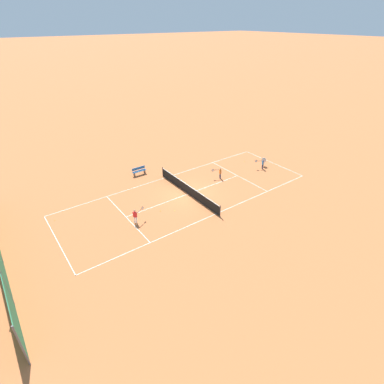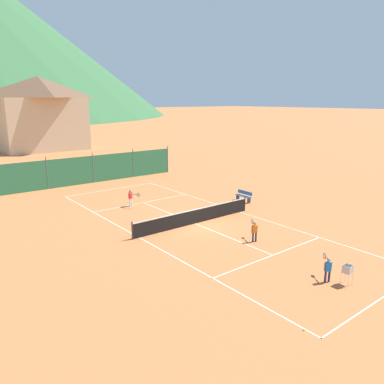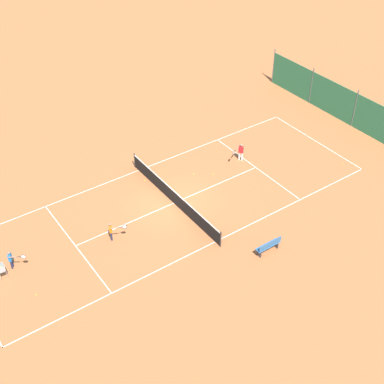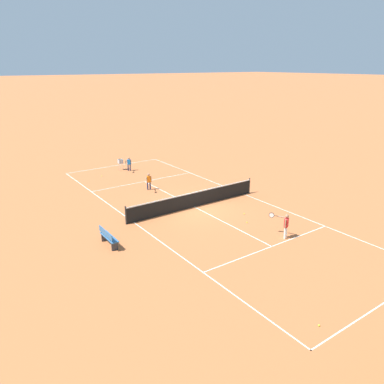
{
  "view_description": "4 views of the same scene",
  "coord_description": "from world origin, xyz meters",
  "px_view_note": "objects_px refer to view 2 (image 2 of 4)",
  "views": [
    {
      "loc": [
        -19.83,
        14.09,
        14.39
      ],
      "look_at": [
        -1.42,
        0.6,
        1.09
      ],
      "focal_mm": 28.0,
      "sensor_mm": 36.0,
      "label": 1
    },
    {
      "loc": [
        -14.27,
        -17.82,
        7.76
      ],
      "look_at": [
        1.43,
        2.11,
        1.46
      ],
      "focal_mm": 35.0,
      "sensor_mm": 36.0,
      "label": 2
    },
    {
      "loc": [
        20.83,
        -13.31,
        20.12
      ],
      "look_at": [
        1.11,
        0.55,
        1.31
      ],
      "focal_mm": 50.0,
      "sensor_mm": 36.0,
      "label": 3
    },
    {
      "loc": [
        12.37,
        17.35,
        8.27
      ],
      "look_at": [
        -0.36,
        -0.75,
        0.69
      ],
      "focal_mm": 35.0,
      "sensor_mm": 36.0,
      "label": 4
    }
  ],
  "objects_px": {
    "tennis_ball_near_corner": "(152,213)",
    "player_far_baseline": "(328,267)",
    "tennis_net": "(195,216)",
    "player_far_service": "(254,230)",
    "player_near_baseline": "(131,197)",
    "tennis_ball_mid_court": "(159,234)",
    "ball_hopper": "(347,271)",
    "tennis_ball_by_net_left": "(151,218)",
    "tennis_ball_service_box": "(304,330)",
    "courtside_bench": "(244,196)",
    "tennis_ball_by_net_right": "(143,186)",
    "tennis_ball_alley_left": "(351,264)",
    "alpine_chalet": "(41,112)"
  },
  "relations": [
    {
      "from": "tennis_ball_near_corner",
      "to": "player_far_baseline",
      "type": "bearing_deg",
      "value": -87.45
    },
    {
      "from": "tennis_net",
      "to": "player_far_service",
      "type": "relative_size",
      "value": 7.9
    },
    {
      "from": "player_far_baseline",
      "to": "tennis_ball_near_corner",
      "type": "xyz_separation_m",
      "value": [
        -0.6,
        13.35,
        -0.63
      ]
    },
    {
      "from": "player_far_baseline",
      "to": "player_far_service",
      "type": "distance_m",
      "value": 5.33
    },
    {
      "from": "player_near_baseline",
      "to": "tennis_ball_near_corner",
      "type": "height_order",
      "value": "player_near_baseline"
    },
    {
      "from": "tennis_ball_mid_court",
      "to": "ball_hopper",
      "type": "height_order",
      "value": "ball_hopper"
    },
    {
      "from": "tennis_ball_near_corner",
      "to": "tennis_ball_by_net_left",
      "type": "relative_size",
      "value": 1.0
    },
    {
      "from": "tennis_ball_by_net_left",
      "to": "tennis_ball_service_box",
      "type": "distance_m",
      "value": 14.12
    },
    {
      "from": "tennis_net",
      "to": "player_far_service",
      "type": "bearing_deg",
      "value": -81.44
    },
    {
      "from": "tennis_ball_service_box",
      "to": "courtside_bench",
      "type": "xyz_separation_m",
      "value": [
        10.53,
        13.1,
        0.42
      ]
    },
    {
      "from": "ball_hopper",
      "to": "player_near_baseline",
      "type": "bearing_deg",
      "value": 94.42
    },
    {
      "from": "tennis_ball_near_corner",
      "to": "tennis_ball_service_box",
      "type": "relative_size",
      "value": 1.0
    },
    {
      "from": "ball_hopper",
      "to": "player_far_baseline",
      "type": "bearing_deg",
      "value": 120.72
    },
    {
      "from": "player_far_baseline",
      "to": "player_far_service",
      "type": "height_order",
      "value": "player_far_service"
    },
    {
      "from": "tennis_net",
      "to": "player_near_baseline",
      "type": "distance_m",
      "value": 6.2
    },
    {
      "from": "tennis_ball_by_net_right",
      "to": "tennis_ball_alley_left",
      "type": "bearing_deg",
      "value": -92.44
    },
    {
      "from": "player_far_baseline",
      "to": "player_near_baseline",
      "type": "distance_m",
      "value": 15.81
    },
    {
      "from": "tennis_net",
      "to": "player_near_baseline",
      "type": "xyz_separation_m",
      "value": [
        -1.23,
        6.07,
        0.24
      ]
    },
    {
      "from": "tennis_ball_mid_court",
      "to": "courtside_bench",
      "type": "bearing_deg",
      "value": 12.77
    },
    {
      "from": "tennis_ball_by_net_right",
      "to": "player_far_baseline",
      "type": "bearing_deg",
      "value": -99.02
    },
    {
      "from": "tennis_ball_alley_left",
      "to": "courtside_bench",
      "type": "height_order",
      "value": "courtside_bench"
    },
    {
      "from": "tennis_ball_by_net_left",
      "to": "alpine_chalet",
      "type": "relative_size",
      "value": 0.01
    },
    {
      "from": "tennis_ball_near_corner",
      "to": "ball_hopper",
      "type": "distance_m",
      "value": 14.09
    },
    {
      "from": "player_near_baseline",
      "to": "courtside_bench",
      "type": "height_order",
      "value": "player_near_baseline"
    },
    {
      "from": "player_far_service",
      "to": "tennis_ball_mid_court",
      "type": "distance_m",
      "value": 5.57
    },
    {
      "from": "tennis_ball_near_corner",
      "to": "player_near_baseline",
      "type": "bearing_deg",
      "value": 96.32
    },
    {
      "from": "player_near_baseline",
      "to": "tennis_ball_service_box",
      "type": "xyz_separation_m",
      "value": [
        -2.95,
        -17.35,
        -0.71
      ]
    },
    {
      "from": "player_far_service",
      "to": "alpine_chalet",
      "type": "bearing_deg",
      "value": 86.11
    },
    {
      "from": "tennis_ball_mid_court",
      "to": "tennis_ball_by_net_right",
      "type": "relative_size",
      "value": 1.0
    },
    {
      "from": "player_near_baseline",
      "to": "tennis_ball_mid_court",
      "type": "xyz_separation_m",
      "value": [
        -1.67,
        -6.34,
        -0.71
      ]
    },
    {
      "from": "player_far_baseline",
      "to": "alpine_chalet",
      "type": "height_order",
      "value": "alpine_chalet"
    },
    {
      "from": "tennis_ball_by_net_right",
      "to": "tennis_net",
      "type": "bearing_deg",
      "value": -104.68
    },
    {
      "from": "alpine_chalet",
      "to": "tennis_ball_alley_left",
      "type": "bearing_deg",
      "value": -92.0
    },
    {
      "from": "tennis_net",
      "to": "tennis_ball_by_net_right",
      "type": "bearing_deg",
      "value": 75.32
    },
    {
      "from": "tennis_ball_alley_left",
      "to": "player_near_baseline",
      "type": "bearing_deg",
      "value": 102.05
    },
    {
      "from": "player_far_service",
      "to": "tennis_ball_near_corner",
      "type": "height_order",
      "value": "player_far_service"
    },
    {
      "from": "ball_hopper",
      "to": "tennis_ball_by_net_right",
      "type": "bearing_deg",
      "value": 82.31
    },
    {
      "from": "tennis_net",
      "to": "courtside_bench",
      "type": "xyz_separation_m",
      "value": [
        6.34,
        1.83,
        -0.05
      ]
    },
    {
      "from": "tennis_ball_near_corner",
      "to": "tennis_net",
      "type": "bearing_deg",
      "value": -75.16
    },
    {
      "from": "tennis_ball_near_corner",
      "to": "tennis_ball_by_net_right",
      "type": "bearing_deg",
      "value": 62.92
    },
    {
      "from": "ball_hopper",
      "to": "alpine_chalet",
      "type": "xyz_separation_m",
      "value": [
        3.89,
        53.7,
        5.16
      ]
    },
    {
      "from": "courtside_bench",
      "to": "ball_hopper",
      "type": "bearing_deg",
      "value": -117.28
    },
    {
      "from": "tennis_ball_service_box",
      "to": "tennis_net",
      "type": "bearing_deg",
      "value": 69.65
    },
    {
      "from": "tennis_ball_near_corner",
      "to": "courtside_bench",
      "type": "relative_size",
      "value": 0.04
    },
    {
      "from": "tennis_net",
      "to": "player_far_service",
      "type": "height_order",
      "value": "player_far_service"
    },
    {
      "from": "tennis_ball_alley_left",
      "to": "tennis_ball_service_box",
      "type": "distance_m",
      "value": 6.52
    },
    {
      "from": "tennis_net",
      "to": "ball_hopper",
      "type": "height_order",
      "value": "tennis_net"
    },
    {
      "from": "tennis_ball_alley_left",
      "to": "tennis_ball_near_corner",
      "type": "xyz_separation_m",
      "value": [
        -3.05,
        13.12,
        0.0
      ]
    },
    {
      "from": "tennis_ball_by_net_left",
      "to": "alpine_chalet",
      "type": "bearing_deg",
      "value": 82.15
    },
    {
      "from": "tennis_ball_mid_court",
      "to": "ball_hopper",
      "type": "bearing_deg",
      "value": -73.8
    }
  ]
}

